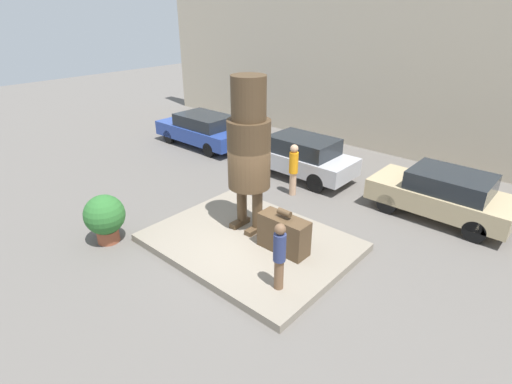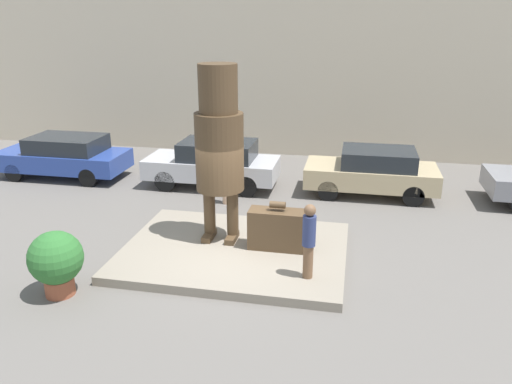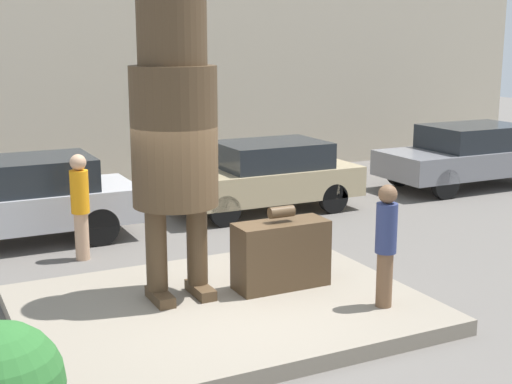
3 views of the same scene
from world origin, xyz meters
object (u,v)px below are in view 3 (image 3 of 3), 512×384
(tourist, at_px, (386,241))
(worker_hivis, at_px, (80,203))
(giant_suitcase, at_px, (281,254))
(parked_car_silver, at_px, (17,199))
(statue_figure, at_px, (174,116))
(parked_car_tan, at_px, (265,175))
(parked_car_grey, at_px, (469,154))

(tourist, distance_m, worker_hivis, 5.24)
(tourist, height_order, worker_hivis, tourist)
(giant_suitcase, xyz_separation_m, parked_car_silver, (-2.84, 4.59, 0.13))
(statue_figure, height_order, giant_suitcase, statue_figure)
(giant_suitcase, distance_m, tourist, 1.55)
(parked_car_tan, distance_m, worker_hivis, 4.59)
(giant_suitcase, bearing_deg, parked_car_grey, 31.55)
(tourist, bearing_deg, worker_hivis, 123.35)
(giant_suitcase, height_order, tourist, tourist)
(tourist, distance_m, parked_car_silver, 6.90)
(parked_car_silver, bearing_deg, giant_suitcase, 121.72)
(statue_figure, bearing_deg, worker_hivis, 102.40)
(parked_car_tan, relative_size, parked_car_grey, 0.92)
(parked_car_silver, bearing_deg, parked_car_grey, -178.84)
(tourist, distance_m, parked_car_grey, 9.25)
(statue_figure, bearing_deg, parked_car_silver, 108.28)
(statue_figure, xyz_separation_m, parked_car_grey, (9.24, 4.52, -1.81))
(parked_car_grey, bearing_deg, statue_figure, 26.05)
(parked_car_silver, height_order, worker_hivis, worker_hivis)
(parked_car_silver, bearing_deg, statue_figure, 108.28)
(tourist, relative_size, parked_car_grey, 0.37)
(giant_suitcase, distance_m, parked_car_silver, 5.40)
(parked_car_silver, distance_m, parked_car_grey, 10.67)
(parked_car_tan, bearing_deg, tourist, 77.08)
(giant_suitcase, xyz_separation_m, parked_car_tan, (2.23, 4.81, 0.10))
(parked_car_silver, distance_m, worker_hivis, 1.67)
(statue_figure, relative_size, worker_hivis, 2.34)
(statue_figure, height_order, parked_car_grey, statue_figure)
(worker_hivis, bearing_deg, giant_suitcase, -56.92)
(giant_suitcase, relative_size, parked_car_tan, 0.33)
(giant_suitcase, height_order, worker_hivis, worker_hivis)
(worker_hivis, bearing_deg, parked_car_tan, 21.38)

